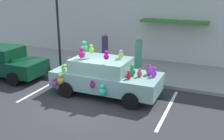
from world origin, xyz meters
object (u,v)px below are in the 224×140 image
(plush_covered_car, at_px, (105,76))
(teddy_bear_on_sidewalk, at_px, (116,70))
(street_lamp_post, at_px, (58,22))
(pedestrian_walking_past, at_px, (105,48))
(parked_sedan_behind, at_px, (2,61))
(pedestrian_near_shopfront, at_px, (138,55))

(plush_covered_car, distance_m, teddy_bear_on_sidewalk, 2.18)
(street_lamp_post, xyz_separation_m, pedestrian_walking_past, (1.66, 2.20, -1.69))
(parked_sedan_behind, bearing_deg, pedestrian_walking_past, 48.89)
(parked_sedan_behind, bearing_deg, plush_covered_car, -0.49)
(teddy_bear_on_sidewalk, bearing_deg, pedestrian_near_shopfront, 40.21)
(plush_covered_car, relative_size, teddy_bear_on_sidewalk, 7.74)
(plush_covered_car, distance_m, street_lamp_post, 4.60)
(pedestrian_near_shopfront, height_order, pedestrian_walking_past, pedestrian_near_shopfront)
(plush_covered_car, xyz_separation_m, street_lamp_post, (-3.66, 2.12, 1.81))
(pedestrian_near_shopfront, bearing_deg, pedestrian_walking_past, 150.07)
(pedestrian_near_shopfront, relative_size, pedestrian_walking_past, 1.14)
(parked_sedan_behind, relative_size, pedestrian_walking_past, 2.65)
(street_lamp_post, distance_m, pedestrian_near_shopfront, 4.53)
(street_lamp_post, bearing_deg, pedestrian_walking_past, 52.90)
(teddy_bear_on_sidewalk, relative_size, pedestrian_walking_past, 0.34)
(street_lamp_post, xyz_separation_m, pedestrian_near_shopfront, (4.19, 0.74, -1.56))
(plush_covered_car, relative_size, street_lamp_post, 1.11)
(teddy_bear_on_sidewalk, bearing_deg, parked_sedan_behind, -158.95)
(plush_covered_car, height_order, pedestrian_near_shopfront, plush_covered_car)
(plush_covered_car, bearing_deg, pedestrian_walking_past, 114.79)
(teddy_bear_on_sidewalk, xyz_separation_m, street_lamp_post, (-3.30, 0.01, 2.20))
(street_lamp_post, bearing_deg, teddy_bear_on_sidewalk, -0.15)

